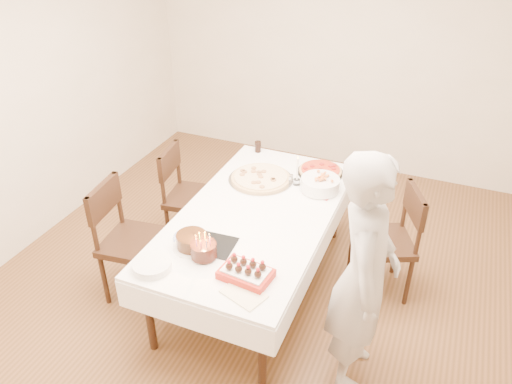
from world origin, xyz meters
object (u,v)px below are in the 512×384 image
at_px(taper_candle, 297,170).
at_px(layer_cake, 192,241).
at_px(birthday_cake, 203,246).
at_px(strawberry_box, 246,272).
at_px(chair_right_savory, 383,242).
at_px(cola_glass, 258,147).
at_px(dining_table, 256,250).
at_px(chair_left_dessert, 135,242).
at_px(pizza_pepperoni, 320,171).
at_px(pizza_white, 261,178).
at_px(chair_left_savory, 193,198).
at_px(person, 364,277).
at_px(pasta_bowl, 320,184).

relative_size(taper_candle, layer_cake, 1.01).
distance_m(birthday_cake, strawberry_box, 0.37).
relative_size(chair_right_savory, cola_glass, 9.01).
distance_m(dining_table, cola_glass, 1.15).
xyz_separation_m(chair_right_savory, chair_left_dessert, (-1.84, -0.81, 0.03)).
distance_m(chair_left_dessert, strawberry_box, 1.17).
xyz_separation_m(cola_glass, strawberry_box, (0.63, -1.72, -0.01)).
relative_size(chair_right_savory, taper_candle, 3.50).
distance_m(chair_left_dessert, pizza_pepperoni, 1.73).
bearing_deg(layer_cake, birthday_cake, -26.90).
height_order(pizza_white, pizza_pepperoni, same).
relative_size(chair_left_savory, taper_candle, 3.50).
height_order(layer_cake, strawberry_box, layer_cake).
relative_size(taper_candle, cola_glass, 2.57).
bearing_deg(person, layer_cake, 82.36).
relative_size(person, taper_candle, 6.24).
xyz_separation_m(birthday_cake, strawberry_box, (0.36, -0.08, -0.05)).
relative_size(chair_right_savory, strawberry_box, 2.89).
relative_size(dining_table, birthday_cake, 11.63).
height_order(pizza_white, strawberry_box, strawberry_box).
relative_size(pizza_pepperoni, cola_glass, 3.83).
bearing_deg(person, chair_left_savory, 53.75).
xyz_separation_m(pasta_bowl, birthday_cake, (-0.49, -1.18, 0.04)).
relative_size(person, cola_glass, 16.04).
bearing_deg(pizza_pepperoni, person, -63.70).
xyz_separation_m(chair_left_savory, person, (1.75, -0.93, 0.38)).
xyz_separation_m(chair_left_savory, chair_left_dessert, (-0.09, -0.81, 0.03)).
bearing_deg(pizza_pepperoni, cola_glass, 166.20).
xyz_separation_m(chair_right_savory, layer_cake, (-1.22, -0.94, 0.31)).
xyz_separation_m(taper_candle, birthday_cake, (-0.28, -1.19, -0.04)).
distance_m(pizza_pepperoni, taper_candle, 0.33).
distance_m(person, pasta_bowl, 1.25).
bearing_deg(pasta_bowl, birthday_cake, -112.60).
bearing_deg(cola_glass, pasta_bowl, -31.02).
distance_m(pizza_pepperoni, strawberry_box, 1.55).
bearing_deg(birthday_cake, chair_left_savory, 123.17).
relative_size(layer_cake, birthday_cake, 1.51).
bearing_deg(strawberry_box, person, 12.54).
bearing_deg(pizza_white, taper_candle, 9.60).
distance_m(pizza_white, strawberry_box, 1.28).
distance_m(chair_right_savory, person, 1.00).
xyz_separation_m(dining_table, cola_glass, (-0.39, 0.99, 0.43)).
bearing_deg(dining_table, birthday_cake, -100.69).
xyz_separation_m(chair_right_savory, pizza_pepperoni, (-0.68, 0.46, 0.28)).
height_order(birthday_cake, strawberry_box, birthday_cake).
xyz_separation_m(chair_left_dessert, birthday_cake, (0.75, -0.20, 0.33)).
bearing_deg(person, pizza_white, 38.59).
bearing_deg(layer_cake, taper_candle, 69.94).
relative_size(dining_table, pasta_bowl, 6.51).
distance_m(chair_left_savory, cola_glass, 0.80).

